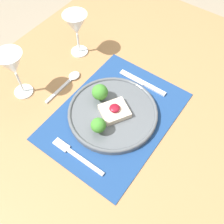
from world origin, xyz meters
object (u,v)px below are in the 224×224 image
fork (75,154)px  wine_glass_near (76,26)px  spoon (70,80)px  dinner_plate (111,113)px  wine_glass_far (12,65)px  knife (145,84)px

fork → wine_glass_near: 0.46m
spoon → wine_glass_near: (0.14, 0.07, 0.12)m
dinner_plate → wine_glass_far: bearing=107.9°
spoon → wine_glass_far: bearing=145.5°
fork → wine_glass_near: (0.35, 0.27, 0.12)m
fork → dinner_plate: bearing=-3.9°
fork → wine_glass_near: bearing=35.7°
spoon → wine_glass_far: size_ratio=0.95×
dinner_plate → fork: dinner_plate is taller
dinner_plate → spoon: 0.21m
fork → wine_glass_far: (0.08, 0.30, 0.13)m
fork → wine_glass_near: size_ratio=1.09×
fork → knife: 0.36m
fork → spoon: (0.21, 0.21, -0.00)m
spoon → wine_glass_near: 0.19m
dinner_plate → wine_glass_near: (0.17, 0.28, 0.11)m
dinner_plate → fork: (-0.18, 0.00, -0.01)m
dinner_plate → knife: dinner_plate is taller
fork → knife: (0.36, -0.03, -0.00)m
knife → wine_glass_near: (-0.01, 0.30, 0.12)m
dinner_plate → spoon: (0.03, 0.21, -0.01)m
knife → wine_glass_near: wine_glass_near is taller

